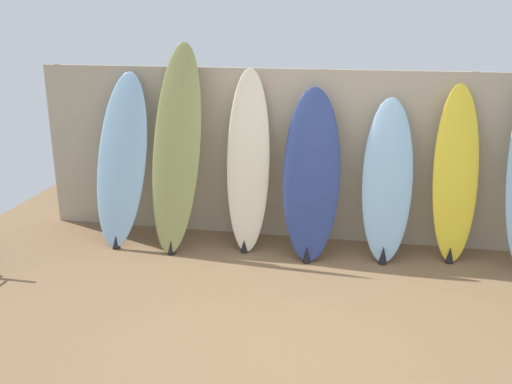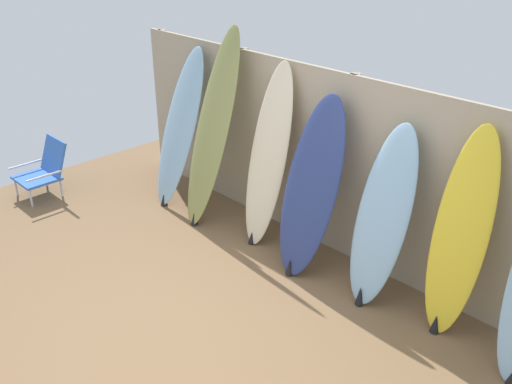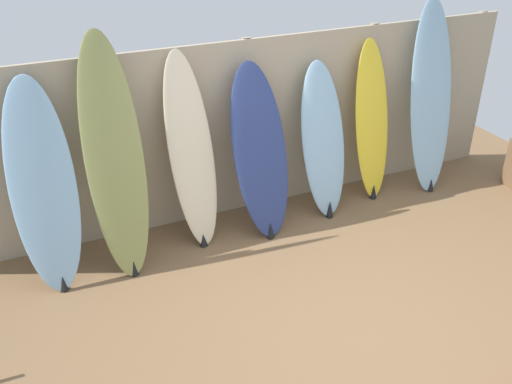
{
  "view_description": "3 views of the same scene",
  "coord_description": "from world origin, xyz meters",
  "px_view_note": "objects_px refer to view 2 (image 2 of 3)",
  "views": [
    {
      "loc": [
        0.39,
        -3.79,
        2.34
      ],
      "look_at": [
        -0.48,
        0.87,
        0.84
      ],
      "focal_mm": 40.0,
      "sensor_mm": 36.0,
      "label": 1
    },
    {
      "loc": [
        2.93,
        -2.0,
        3.07
      ],
      "look_at": [
        -0.12,
        0.94,
        0.98
      ],
      "focal_mm": 40.0,
      "sensor_mm": 36.0,
      "label": 2
    },
    {
      "loc": [
        -2.09,
        -2.91,
        3.16
      ],
      "look_at": [
        -0.38,
        0.96,
        0.78
      ],
      "focal_mm": 40.0,
      "sensor_mm": 36.0,
      "label": 3
    }
  ],
  "objects_px": {
    "surfboard_olive_1": "(212,130)",
    "surfboard_skyblue_4": "(382,218)",
    "surfboard_cream_2": "(268,157)",
    "surfboard_skyblue_0": "(180,129)",
    "surfboard_yellow_5": "(460,236)",
    "surfboard_navy_3": "(311,188)",
    "beach_chair": "(44,168)"
  },
  "relations": [
    {
      "from": "surfboard_skyblue_0",
      "to": "surfboard_yellow_5",
      "type": "height_order",
      "value": "surfboard_skyblue_0"
    },
    {
      "from": "surfboard_skyblue_4",
      "to": "surfboard_yellow_5",
      "type": "bearing_deg",
      "value": 8.24
    },
    {
      "from": "surfboard_olive_1",
      "to": "surfboard_navy_3",
      "type": "height_order",
      "value": "surfboard_olive_1"
    },
    {
      "from": "surfboard_yellow_5",
      "to": "beach_chair",
      "type": "relative_size",
      "value": 2.61
    },
    {
      "from": "surfboard_navy_3",
      "to": "surfboard_cream_2",
      "type": "bearing_deg",
      "value": 171.05
    },
    {
      "from": "surfboard_navy_3",
      "to": "surfboard_skyblue_0",
      "type": "bearing_deg",
      "value": 179.56
    },
    {
      "from": "surfboard_yellow_5",
      "to": "beach_chair",
      "type": "distance_m",
      "value": 4.78
    },
    {
      "from": "surfboard_skyblue_0",
      "to": "surfboard_olive_1",
      "type": "height_order",
      "value": "surfboard_olive_1"
    },
    {
      "from": "surfboard_skyblue_0",
      "to": "surfboard_yellow_5",
      "type": "bearing_deg",
      "value": 2.43
    },
    {
      "from": "surfboard_olive_1",
      "to": "surfboard_cream_2",
      "type": "relative_size",
      "value": 1.14
    },
    {
      "from": "surfboard_skyblue_0",
      "to": "surfboard_yellow_5",
      "type": "distance_m",
      "value": 3.35
    },
    {
      "from": "surfboard_olive_1",
      "to": "surfboard_navy_3",
      "type": "bearing_deg",
      "value": 0.3
    },
    {
      "from": "surfboard_olive_1",
      "to": "surfboard_navy_3",
      "type": "distance_m",
      "value": 1.38
    },
    {
      "from": "surfboard_yellow_5",
      "to": "surfboard_skyblue_0",
      "type": "bearing_deg",
      "value": -177.57
    },
    {
      "from": "surfboard_cream_2",
      "to": "beach_chair",
      "type": "bearing_deg",
      "value": -155.06
    },
    {
      "from": "surfboard_olive_1",
      "to": "surfboard_skyblue_4",
      "type": "bearing_deg",
      "value": 1.96
    },
    {
      "from": "surfboard_skyblue_0",
      "to": "surfboard_olive_1",
      "type": "bearing_deg",
      "value": -2.11
    },
    {
      "from": "surfboard_navy_3",
      "to": "surfboard_yellow_5",
      "type": "distance_m",
      "value": 1.38
    },
    {
      "from": "beach_chair",
      "to": "surfboard_yellow_5",
      "type": "bearing_deg",
      "value": 16.13
    },
    {
      "from": "surfboard_skyblue_0",
      "to": "surfboard_skyblue_4",
      "type": "xyz_separation_m",
      "value": [
        2.71,
        0.05,
        -0.1
      ]
    },
    {
      "from": "surfboard_skyblue_0",
      "to": "surfboard_olive_1",
      "type": "distance_m",
      "value": 0.63
    },
    {
      "from": "surfboard_cream_2",
      "to": "surfboard_skyblue_0",
      "type": "bearing_deg",
      "value": -176.21
    },
    {
      "from": "surfboard_cream_2",
      "to": "surfboard_skyblue_4",
      "type": "xyz_separation_m",
      "value": [
        1.38,
        -0.04,
        -0.12
      ]
    },
    {
      "from": "surfboard_cream_2",
      "to": "beach_chair",
      "type": "xyz_separation_m",
      "value": [
        -2.57,
        -1.19,
        -0.57
      ]
    },
    {
      "from": "surfboard_olive_1",
      "to": "surfboard_cream_2",
      "type": "xyz_separation_m",
      "value": [
        0.72,
        0.11,
        -0.13
      ]
    },
    {
      "from": "surfboard_cream_2",
      "to": "surfboard_navy_3",
      "type": "relative_size",
      "value": 1.1
    },
    {
      "from": "surfboard_cream_2",
      "to": "beach_chair",
      "type": "height_order",
      "value": "surfboard_cream_2"
    },
    {
      "from": "surfboard_navy_3",
      "to": "beach_chair",
      "type": "xyz_separation_m",
      "value": [
        -3.22,
        -1.09,
        -0.49
      ]
    },
    {
      "from": "surfboard_cream_2",
      "to": "surfboard_navy_3",
      "type": "height_order",
      "value": "surfboard_cream_2"
    },
    {
      "from": "surfboard_olive_1",
      "to": "surfboard_navy_3",
      "type": "relative_size",
      "value": 1.25
    },
    {
      "from": "surfboard_skyblue_0",
      "to": "surfboard_yellow_5",
      "type": "relative_size",
      "value": 1.03
    },
    {
      "from": "surfboard_cream_2",
      "to": "surfboard_skyblue_4",
      "type": "distance_m",
      "value": 1.39
    }
  ]
}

